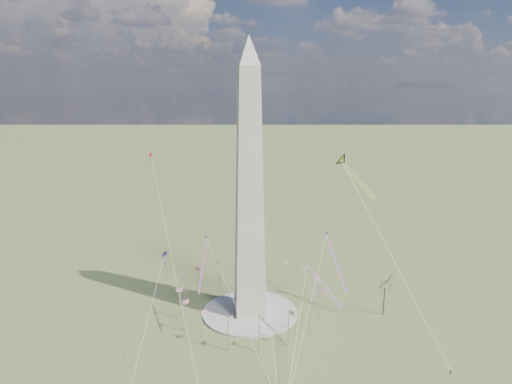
{
  "coord_description": "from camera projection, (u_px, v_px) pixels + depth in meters",
  "views": [
    {
      "loc": [
        -17.97,
        -156.9,
        84.31
      ],
      "look_at": [
        2.36,
        0.0,
        47.26
      ],
      "focal_mm": 32.0,
      "sensor_mm": 36.0,
      "label": 1
    }
  ],
  "objects": [
    {
      "name": "kite_diamond_purple",
      "position": [
        165.0,
        257.0,
        172.97
      ],
      "size": [
        1.91,
        3.3,
        10.24
      ],
      "rotation": [
        0.0,
        0.0,
        2.87
      ],
      "color": "navy",
      "rests_on": "ground"
    },
    {
      "name": "kite_small_white",
      "position": [
        247.0,
        114.0,
        204.01
      ],
      "size": [
        1.47,
        1.49,
        4.27
      ],
      "rotation": [
        0.0,
        0.0,
        3.07
      ],
      "color": "white",
      "rests_on": "ground"
    },
    {
      "name": "plaza",
      "position": [
        250.0,
        312.0,
        172.88
      ],
      "size": [
        36.0,
        36.0,
        0.8
      ],
      "primitive_type": "cylinder",
      "color": "beige",
      "rests_on": "ground"
    },
    {
      "name": "kite_streamer_mid",
      "position": [
        204.0,
        257.0,
        158.98
      ],
      "size": [
        4.31,
        19.9,
        13.71
      ],
      "rotation": [
        0.0,
        0.0,
        2.99
      ],
      "color": "red",
      "rests_on": "ground"
    },
    {
      "name": "kite_delta_black",
      "position": [
        344.0,
        163.0,
        177.99
      ],
      "size": [
        13.79,
        18.18,
        15.56
      ],
      "rotation": [
        0.0,
        0.0,
        3.7
      ],
      "color": "black",
      "rests_on": "ground"
    },
    {
      "name": "kite_small_red",
      "position": [
        151.0,
        156.0,
        188.59
      ],
      "size": [
        1.89,
        1.65,
        4.9
      ],
      "rotation": [
        0.0,
        0.0,
        3.21
      ],
      "color": "red",
      "rests_on": "ground"
    },
    {
      "name": "kite_streamer_right",
      "position": [
        320.0,
        280.0,
        179.48
      ],
      "size": [
        11.39,
        17.24,
        13.45
      ],
      "rotation": [
        0.0,
        0.0,
        3.7
      ],
      "color": "red",
      "rests_on": "ground"
    },
    {
      "name": "washington_monument",
      "position": [
        249.0,
        190.0,
        162.04
      ],
      "size": [
        15.56,
        15.56,
        100.0
      ],
      "color": "#B5A898",
      "rests_on": "plaza"
    },
    {
      "name": "ground",
      "position": [
        250.0,
        313.0,
        172.97
      ],
      "size": [
        2000.0,
        2000.0,
        0.0
      ],
      "primitive_type": "plane",
      "color": "#5A6231",
      "rests_on": "ground"
    },
    {
      "name": "kite_streamer_left",
      "position": [
        333.0,
        254.0,
        149.29
      ],
      "size": [
        2.37,
        19.93,
        13.67
      ],
      "rotation": [
        0.0,
        0.0,
        3.2
      ],
      "color": "red",
      "rests_on": "ground"
    },
    {
      "name": "flagpole_ring",
      "position": [
        250.0,
        296.0,
        171.31
      ],
      "size": [
        54.4,
        54.4,
        13.0
      ],
      "color": "silver",
      "rests_on": "ground"
    },
    {
      "name": "tree_near",
      "position": [
        385.0,
        286.0,
        169.27
      ],
      "size": [
        9.37,
        9.37,
        16.39
      ],
      "color": "#4F3E30",
      "rests_on": "ground"
    },
    {
      "name": "person_east",
      "position": [
        450.0,
        372.0,
        136.08
      ],
      "size": [
        0.63,
        0.44,
        1.65
      ],
      "primitive_type": "imported",
      "rotation": [
        0.0,
        0.0,
        3.06
      ],
      "color": "gray",
      "rests_on": "ground"
    }
  ]
}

